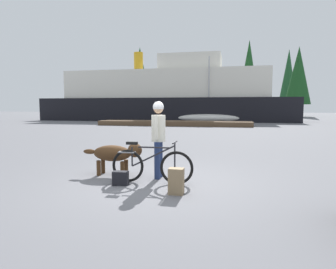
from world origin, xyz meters
The scene contains 13 objects.
ground_plane centered at (0.00, 0.00, 0.00)m, with size 160.00×160.00×0.00m, color slate.
bicycle centered at (-0.13, -0.03, 0.39)m, with size 1.79×0.44×0.91m.
person_cyclist centered at (-0.09, 0.49, 1.06)m, with size 0.32×0.53×1.76m.
dog centered at (-1.15, 0.53, 0.52)m, with size 1.49×0.45×0.79m.
backpack centered at (0.54, -0.70, 0.25)m, with size 0.28×0.20×0.49m, color #8C7251.
handbag_pannier centered at (-0.71, -0.30, 0.15)m, with size 0.32×0.18×0.29m, color black.
dock_pier centered at (-3.36, 19.27, 0.20)m, with size 13.20×2.46×0.40m, color brown.
ferry_boat centered at (-6.09, 29.18, 2.84)m, with size 29.31×7.77×8.22m.
sailboat_moored centered at (-0.89, 25.73, 0.49)m, with size 7.13×2.00×6.92m.
pine_tree_far_left centered at (-16.07, 49.85, 8.10)m, with size 3.80×3.80×13.11m.
pine_tree_center centered at (4.23, 47.01, 8.07)m, with size 3.18×3.18×12.91m.
pine_tree_far_right centered at (12.15, 46.93, 6.75)m, with size 4.18×4.18×11.49m.
pine_tree_mid_back centered at (11.79, 53.86, 7.37)m, with size 3.19×3.19×12.36m.
Camera 1 is at (1.54, -6.03, 1.64)m, focal length 31.66 mm.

